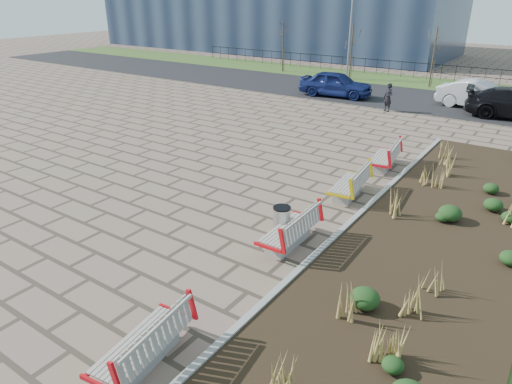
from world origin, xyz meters
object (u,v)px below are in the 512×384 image
Objects in this scene: bench_b at (288,228)px; bench_c at (349,182)px; litter_bin at (282,222)px; car_silver at (480,95)px; pedestrian at (388,97)px; car_blue at (336,84)px; lamp_west at (350,38)px; bench_a at (141,340)px; bench_d at (384,155)px.

bench_b is 1.00× the size of bench_c.
car_silver reaches higher than litter_bin.
pedestrian reaches higher than car_silver.
lamp_west reaches higher than car_blue.
car_blue is at bearing 110.76° from bench_b.
bench_a is 1.35× the size of pedestrian.
lamp_west reaches higher than car_silver.
bench_c is at bearing -51.09° from pedestrian.
bench_c is 0.35× the size of lamp_west.
bench_d reaches higher than litter_bin.
car_blue reaches higher than bench_a.
bench_c is 3.19m from bench_d.
car_blue reaches higher than pedestrian.
car_blue is at bearing 116.03° from bench_d.
car_blue is at bearing -72.31° from lamp_west.
bench_c is 0.45× the size of car_silver.
pedestrian reaches higher than litter_bin.
pedestrian is 0.26× the size of lamp_west.
car_blue is 6.62m from lamp_west.
car_silver is (1.09, 19.36, 0.28)m from bench_b.
pedestrian is (-3.01, 8.79, 0.28)m from bench_d.
bench_d is 9.29m from pedestrian.
bench_b is at bearing -69.19° from lamp_west.
lamp_west is at bearing 99.94° from bench_a.
lamp_west is (-8.60, 23.36, 2.62)m from litter_bin.
bench_b reaches higher than litter_bin.
bench_a is 0.45× the size of car_silver.
bench_a is at bearing -56.99° from pedestrian.
lamp_west reaches higher than pedestrian.
bench_c is 21.97m from lamp_west.
lamp_west is at bearing 109.75° from bench_b.
lamp_west is (-9.00, 16.69, 2.54)m from bench_d.
pedestrian is at bearing -122.07° from car_blue.
litter_bin is (-0.40, -6.67, -0.08)m from bench_d.
litter_bin is 25.03m from lamp_west.
lamp_west is (-9.00, 23.69, 2.54)m from bench_b.
car_silver reaches higher than bench_c.
bench_c is 15.66m from car_blue.
car_blue reaches higher than litter_bin.
pedestrian is (-2.61, 15.46, 0.35)m from litter_bin.
bench_b is (0.00, 5.09, 0.00)m from bench_a.
bench_c is at bearing 88.94° from bench_b.
lamp_west is at bearing 110.91° from bench_d.
pedestrian is (-3.01, 15.78, 0.28)m from bench_b.
bench_d is at bearing 84.25° from bench_c.
bench_b is 1.35× the size of pedestrian.
bench_c is 3.51m from litter_bin.
bench_d is (0.00, 3.19, 0.00)m from bench_c.
bench_a reaches higher than litter_bin.
bench_d is at bearing -61.67° from lamp_west.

